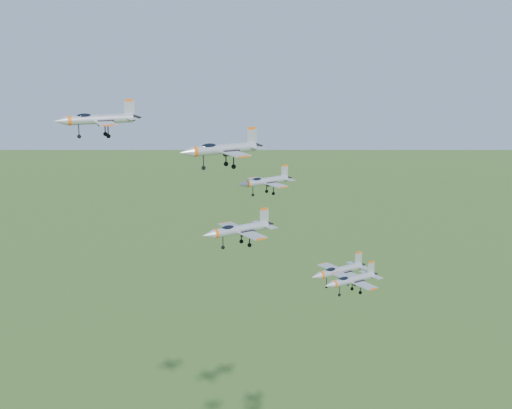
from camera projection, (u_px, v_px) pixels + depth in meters
jet_lead at (98, 119)px, 110.32m from camera, size 13.69×11.51×3.67m
jet_left_high at (222, 149)px, 104.57m from camera, size 13.84×11.46×3.70m
jet_right_high at (239, 229)px, 89.32m from camera, size 10.63×8.72×2.85m
jet_left_low at (265, 181)px, 126.48m from camera, size 11.80×9.68×3.17m
jet_right_low at (352, 280)px, 106.78m from camera, size 10.51×8.63×2.82m
jet_trail at (339, 271)px, 120.90m from camera, size 12.28×10.10×3.29m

